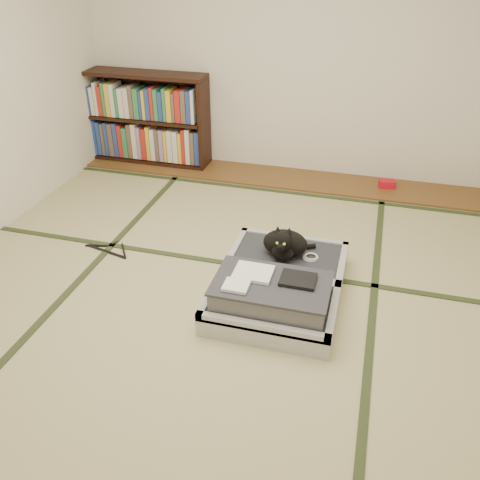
# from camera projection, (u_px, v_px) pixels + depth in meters

# --- Properties ---
(floor) EXTENTS (4.50, 4.50, 0.00)m
(floor) POSITION_uv_depth(u_px,v_px,m) (219.00, 297.00, 3.39)
(floor) COLOR tan
(floor) RESTS_ON ground
(wood_strip) EXTENTS (4.00, 0.50, 0.02)m
(wood_strip) POSITION_uv_depth(u_px,v_px,m) (279.00, 177.00, 5.04)
(wood_strip) COLOR brown
(wood_strip) RESTS_ON ground
(red_item) EXTENTS (0.16, 0.11, 0.07)m
(red_item) POSITION_uv_depth(u_px,v_px,m) (387.00, 184.00, 4.81)
(red_item) COLOR red
(red_item) RESTS_ON wood_strip
(room_shell) EXTENTS (4.50, 4.50, 4.50)m
(room_shell) POSITION_uv_depth(u_px,v_px,m) (213.00, 73.00, 2.64)
(room_shell) COLOR white
(room_shell) RESTS_ON ground
(tatami_borders) EXTENTS (4.00, 4.50, 0.01)m
(tatami_borders) POSITION_uv_depth(u_px,v_px,m) (239.00, 258.00, 3.80)
(tatami_borders) COLOR #2D381E
(tatami_borders) RESTS_ON ground
(bookcase) EXTENTS (1.30, 0.30, 0.92)m
(bookcase) POSITION_uv_depth(u_px,v_px,m) (146.00, 120.00, 5.20)
(bookcase) COLOR black
(bookcase) RESTS_ON wood_strip
(suitcase) EXTENTS (0.80, 1.07, 0.31)m
(suitcase) POSITION_uv_depth(u_px,v_px,m) (278.00, 286.00, 3.31)
(suitcase) COLOR silver
(suitcase) RESTS_ON floor
(cat) EXTENTS (0.36, 0.36, 0.29)m
(cat) POSITION_uv_depth(u_px,v_px,m) (285.00, 244.00, 3.48)
(cat) COLOR black
(cat) RESTS_ON suitcase
(cable_coil) EXTENTS (0.11, 0.11, 0.03)m
(cable_coil) POSITION_uv_depth(u_px,v_px,m) (311.00, 257.00, 3.51)
(cable_coil) COLOR white
(cable_coil) RESTS_ON suitcase
(hanger) EXTENTS (0.39, 0.22, 0.01)m
(hanger) POSITION_uv_depth(u_px,v_px,m) (109.00, 249.00, 3.89)
(hanger) COLOR black
(hanger) RESTS_ON floor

